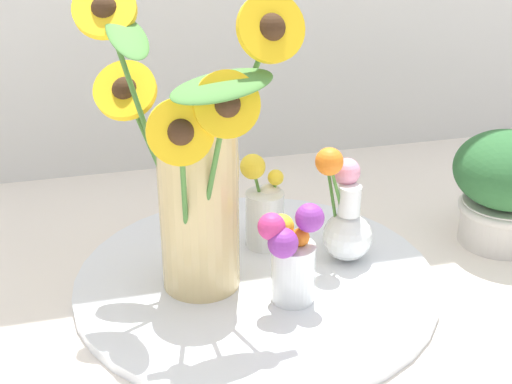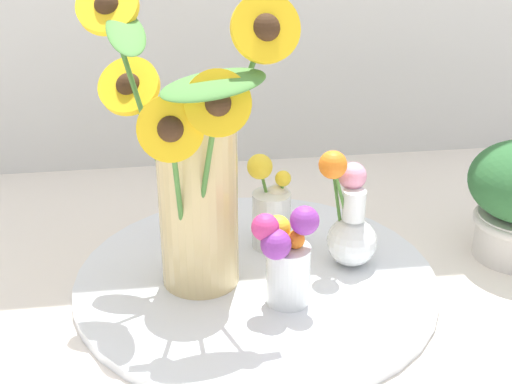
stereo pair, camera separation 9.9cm
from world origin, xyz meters
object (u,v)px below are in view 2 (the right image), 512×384
object	(u,v)px
vase_bulb_right	(349,219)
vase_small_center	(286,256)
vase_small_back	(271,208)
serving_tray	(256,280)
mason_jar_sunflowers	(195,177)

from	to	relation	value
vase_bulb_right	vase_small_center	bearing A→B (deg)	-140.54
vase_bulb_right	vase_small_back	xyz separation A→B (m)	(-0.11, 0.07, -0.01)
serving_tray	vase_small_center	size ratio (longest dim) A/B	3.59
vase_bulb_right	serving_tray	bearing A→B (deg)	-172.30
serving_tray	vase_bulb_right	xyz separation A→B (m)	(0.14, 0.02, 0.08)
serving_tray	vase_small_center	bearing A→B (deg)	-67.35
vase_small_center	vase_bulb_right	size ratio (longest dim) A/B	0.80
vase_small_center	vase_small_back	world-z (taller)	vase_small_back
vase_small_center	vase_bulb_right	xyz separation A→B (m)	(0.11, 0.09, -0.00)
vase_small_back	mason_jar_sunflowers	bearing A→B (deg)	-142.00
serving_tray	vase_small_center	world-z (taller)	vase_small_center
vase_bulb_right	vase_small_back	world-z (taller)	vase_bulb_right
serving_tray	mason_jar_sunflowers	size ratio (longest dim) A/B	1.23
serving_tray	vase_small_back	bearing A→B (deg)	67.79
serving_tray	vase_bulb_right	bearing A→B (deg)	7.70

